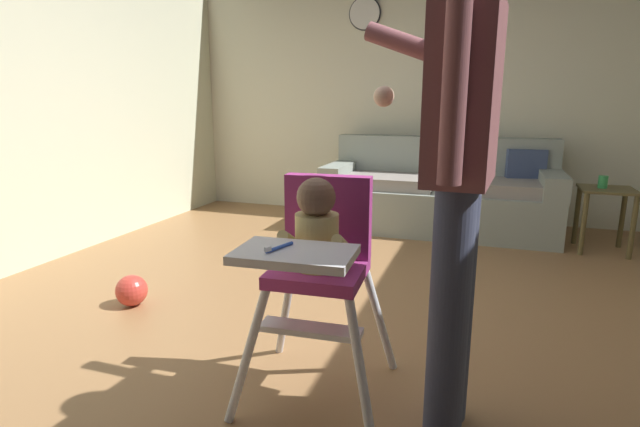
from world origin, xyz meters
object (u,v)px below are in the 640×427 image
Objects in this scene: couch at (440,195)px; side_table at (605,206)px; high_chair at (318,248)px; sippy_cup at (603,182)px; toy_ball at (132,290)px; adult_standing at (458,172)px; wall_clock at (365,13)px.

couch reaches higher than side_table.
side_table is (1.53, 2.64, -0.25)m from high_chair.
high_chair is (-0.20, -2.95, 0.30)m from couch.
sippy_cup is (1.29, -0.31, 0.24)m from couch.
toy_ball is 3.60m from sippy_cup.
sippy_cup is (0.97, 2.69, -0.40)m from adult_standing.
adult_standing is at bearing -109.92° from sippy_cup.
toy_ball is at bearing -143.29° from side_table.
sippy_cup is at bearing 180.00° from side_table.
wall_clock reaches higher than sippy_cup.
toy_ball is 0.56× the size of wall_clock.
side_table is at bearing 146.63° from high_chair.
adult_standing reaches higher than side_table.
high_chair is at bearing -0.23° from adult_standing.
wall_clock reaches higher than side_table.
side_table is at bearing 0.00° from sippy_cup.
high_chair is 1.78× the size of side_table.
side_table is at bearing 36.71° from toy_ball.
high_chair is 3.06m from side_table.
couch is 1.37m from side_table.
wall_clock is at bearing -172.00° from high_chair.
wall_clock reaches higher than toy_ball.
sippy_cup is (1.49, 2.64, -0.06)m from high_chair.
couch is 3.08m from adult_standing.
wall_clock reaches higher than adult_standing.
sippy_cup is at bearing 147.28° from high_chair.
toy_ball is 0.36× the size of side_table.
high_chair reaches higher than side_table.
wall_clock is at bearing -118.30° from couch.
high_chair is 3.04m from sippy_cup.
adult_standing is 2.13m from toy_ball.
sippy_cup is 2.76m from wall_clock.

